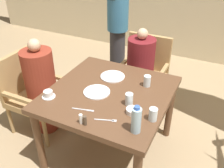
% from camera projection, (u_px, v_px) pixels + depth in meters
% --- Properties ---
extents(ground_plane, '(16.00, 16.00, 0.00)m').
position_uv_depth(ground_plane, '(110.00, 150.00, 2.64)').
color(ground_plane, '#9E8460').
extents(dining_table, '(1.07, 1.10, 0.74)m').
position_uv_depth(dining_table, '(109.00, 100.00, 2.30)').
color(dining_table, brown).
rests_on(dining_table, ground_plane).
extents(chair_left_side, '(0.55, 0.55, 0.89)m').
position_uv_depth(chair_left_side, '(32.00, 90.00, 2.74)').
color(chair_left_side, '#A88451').
rests_on(chair_left_side, ground_plane).
extents(diner_in_left_chair, '(0.32, 0.32, 1.10)m').
position_uv_depth(diner_in_left_chair, '(41.00, 87.00, 2.64)').
color(diner_in_left_chair, maroon).
rests_on(diner_in_left_chair, ground_plane).
extents(chair_far_side, '(0.55, 0.55, 0.89)m').
position_uv_depth(chair_far_side, '(144.00, 70.00, 3.13)').
color(chair_far_side, '#A88451').
rests_on(chair_far_side, ground_plane).
extents(diner_in_far_chair, '(0.32, 0.32, 1.07)m').
position_uv_depth(diner_in_far_chair, '(140.00, 71.00, 2.98)').
color(diner_in_far_chair, maroon).
rests_on(diner_in_far_chair, ground_plane).
extents(standing_host, '(0.29, 0.32, 1.70)m').
position_uv_depth(standing_host, '(118.00, 22.00, 3.40)').
color(standing_host, '#2D2D33').
rests_on(standing_host, ground_plane).
extents(plate_main_left, '(0.24, 0.24, 0.01)m').
position_uv_depth(plate_main_left, '(97.00, 92.00, 2.23)').
color(plate_main_left, white).
rests_on(plate_main_left, dining_table).
extents(plate_main_right, '(0.24, 0.24, 0.01)m').
position_uv_depth(plate_main_right, '(113.00, 76.00, 2.47)').
color(plate_main_right, white).
rests_on(plate_main_right, dining_table).
extents(teacup_with_saucer, '(0.12, 0.12, 0.06)m').
position_uv_depth(teacup_with_saucer, '(48.00, 94.00, 2.16)').
color(teacup_with_saucer, white).
rests_on(teacup_with_saucer, dining_table).
extents(bowl_small, '(0.10, 0.10, 0.04)m').
position_uv_depth(bowl_small, '(132.00, 111.00, 1.98)').
color(bowl_small, white).
rests_on(bowl_small, dining_table).
extents(water_bottle, '(0.07, 0.07, 0.22)m').
position_uv_depth(water_bottle, '(136.00, 120.00, 1.76)').
color(water_bottle, '#A3C6DB').
rests_on(water_bottle, dining_table).
extents(glass_tall_near, '(0.07, 0.07, 0.11)m').
position_uv_depth(glass_tall_near, '(147.00, 81.00, 2.31)').
color(glass_tall_near, silver).
rests_on(glass_tall_near, dining_table).
extents(glass_tall_mid, '(0.07, 0.07, 0.11)m').
position_uv_depth(glass_tall_mid, '(129.00, 99.00, 2.06)').
color(glass_tall_mid, silver).
rests_on(glass_tall_mid, dining_table).
extents(glass_tall_far, '(0.07, 0.07, 0.11)m').
position_uv_depth(glass_tall_far, '(153.00, 114.00, 1.89)').
color(glass_tall_far, silver).
rests_on(glass_tall_far, dining_table).
extents(salt_shaker, '(0.03, 0.03, 0.08)m').
position_uv_depth(salt_shaker, '(80.00, 119.00, 1.87)').
color(salt_shaker, white).
rests_on(salt_shaker, dining_table).
extents(pepper_shaker, '(0.03, 0.03, 0.08)m').
position_uv_depth(pepper_shaker, '(85.00, 120.00, 1.85)').
color(pepper_shaker, '#4C3D2D').
rests_on(pepper_shaker, dining_table).
extents(fork_beside_plate, '(0.17, 0.07, 0.00)m').
position_uv_depth(fork_beside_plate, '(108.00, 120.00, 1.91)').
color(fork_beside_plate, silver).
rests_on(fork_beside_plate, dining_table).
extents(knife_beside_plate, '(0.18, 0.06, 0.00)m').
position_uv_depth(knife_beside_plate, '(84.00, 110.00, 2.02)').
color(knife_beside_plate, silver).
rests_on(knife_beside_plate, dining_table).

